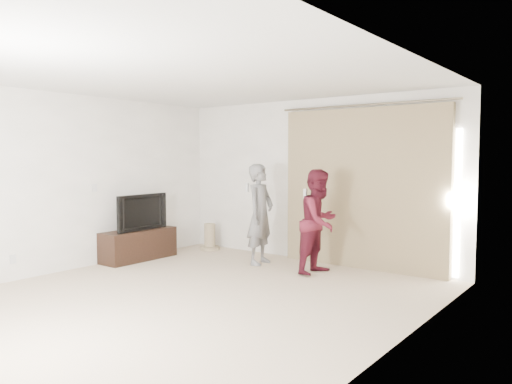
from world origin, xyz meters
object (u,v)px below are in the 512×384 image
tv_console (139,245)px  person_woman (319,222)px  person_man (260,214)px  tv (138,212)px

tv_console → person_woman: size_ratio=0.85×
tv_console → person_man: (1.77, 0.95, 0.54)m
tv → person_man: person_man is taller
person_man → person_woman: size_ratio=1.04×
person_man → tv: bearing=-151.8°
tv_console → tv: size_ratio=1.26×
tv_console → tv: 0.54m
tv → person_woman: 2.98m
tv_console → tv: tv is taller
tv_console → person_man: person_man is taller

